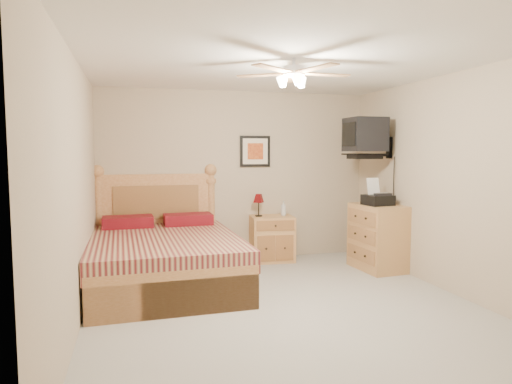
{
  "coord_description": "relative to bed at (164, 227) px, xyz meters",
  "views": [
    {
      "loc": [
        -1.5,
        -4.36,
        1.62
      ],
      "look_at": [
        -0.07,
        0.9,
        1.13
      ],
      "focal_mm": 32.0,
      "sensor_mm": 36.0,
      "label": 1
    }
  ],
  "objects": [
    {
      "name": "floor",
      "position": [
        1.15,
        -1.12,
        -0.72
      ],
      "size": [
        4.5,
        4.5,
        0.0
      ],
      "primitive_type": "plane",
      "color": "#9B968C",
      "rests_on": "ground"
    },
    {
      "name": "ceiling",
      "position": [
        1.15,
        -1.12,
        1.78
      ],
      "size": [
        4.0,
        4.5,
        0.04
      ],
      "primitive_type": "cube",
      "color": "white",
      "rests_on": "ground"
    },
    {
      "name": "wall_back",
      "position": [
        1.15,
        1.13,
        0.53
      ],
      "size": [
        4.0,
        0.04,
        2.5
      ],
      "primitive_type": "cube",
      "color": "tan",
      "rests_on": "ground"
    },
    {
      "name": "wall_front",
      "position": [
        1.15,
        -3.37,
        0.53
      ],
      "size": [
        4.0,
        0.04,
        2.5
      ],
      "primitive_type": "cube",
      "color": "tan",
      "rests_on": "ground"
    },
    {
      "name": "wall_left",
      "position": [
        -0.85,
        -1.12,
        0.53
      ],
      "size": [
        0.04,
        4.5,
        2.5
      ],
      "primitive_type": "cube",
      "color": "tan",
      "rests_on": "ground"
    },
    {
      "name": "wall_right",
      "position": [
        3.15,
        -1.12,
        0.53
      ],
      "size": [
        0.04,
        4.5,
        2.5
      ],
      "primitive_type": "cube",
      "color": "tan",
      "rests_on": "ground"
    },
    {
      "name": "bed",
      "position": [
        0.0,
        0.0,
        0.0
      ],
      "size": [
        1.75,
        2.27,
        1.44
      ],
      "primitive_type": null,
      "rotation": [
        0.0,
        0.0,
        0.03
      ],
      "color": "#AA6A38",
      "rests_on": "ground"
    },
    {
      "name": "nightstand",
      "position": [
        1.62,
        0.88,
        -0.39
      ],
      "size": [
        0.65,
        0.51,
        0.67
      ],
      "primitive_type": "cube",
      "rotation": [
        0.0,
        0.0,
        -0.08
      ],
      "color": "tan",
      "rests_on": "ground"
    },
    {
      "name": "table_lamp",
      "position": [
        1.43,
        0.92,
        0.11
      ],
      "size": [
        0.21,
        0.21,
        0.33
      ],
      "primitive_type": null,
      "rotation": [
        0.0,
        0.0,
        0.2
      ],
      "color": "#520507",
      "rests_on": "nightstand"
    },
    {
      "name": "lotion_bottle",
      "position": [
        1.81,
        0.91,
        0.05
      ],
      "size": [
        0.1,
        0.1,
        0.22
      ],
      "primitive_type": "imported",
      "rotation": [
        0.0,
        0.0,
        0.17
      ],
      "color": "silver",
      "rests_on": "nightstand"
    },
    {
      "name": "framed_picture",
      "position": [
        1.42,
        1.11,
        0.9
      ],
      "size": [
        0.46,
        0.04,
        0.46
      ],
      "primitive_type": "cube",
      "color": "black",
      "rests_on": "wall_back"
    },
    {
      "name": "dresser",
      "position": [
        2.88,
        0.03,
        -0.27
      ],
      "size": [
        0.58,
        0.79,
        0.89
      ],
      "primitive_type": "cube",
      "rotation": [
        0.0,
        0.0,
        0.07
      ],
      "color": "#B77E51",
      "rests_on": "ground"
    },
    {
      "name": "fax_machine",
      "position": [
        2.84,
        -0.01,
        0.36
      ],
      "size": [
        0.38,
        0.4,
        0.36
      ],
      "primitive_type": null,
      "rotation": [
        0.0,
        0.0,
        0.11
      ],
      "color": "black",
      "rests_on": "dresser"
    },
    {
      "name": "magazine_lower",
      "position": [
        2.89,
        0.26,
        0.19
      ],
      "size": [
        0.28,
        0.33,
        0.03
      ],
      "primitive_type": "imported",
      "rotation": [
        0.0,
        0.0,
        -0.23
      ],
      "color": "#B7AA90",
      "rests_on": "dresser"
    },
    {
      "name": "magazine_upper",
      "position": [
        2.91,
        0.26,
        0.21
      ],
      "size": [
        0.31,
        0.34,
        0.02
      ],
      "primitive_type": "imported",
      "rotation": [
        0.0,
        0.0,
        0.52
      ],
      "color": "tan",
      "rests_on": "magazine_lower"
    },
    {
      "name": "wall_tv",
      "position": [
        2.9,
        0.22,
        1.09
      ],
      "size": [
        0.56,
        0.46,
        0.58
      ],
      "primitive_type": null,
      "color": "black",
      "rests_on": "wall_right"
    },
    {
      "name": "ceiling_fan",
      "position": [
        1.15,
        -1.32,
        1.64
      ],
      "size": [
        1.14,
        1.14,
        0.28
      ],
      "primitive_type": null,
      "color": "white",
      "rests_on": "ceiling"
    }
  ]
}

